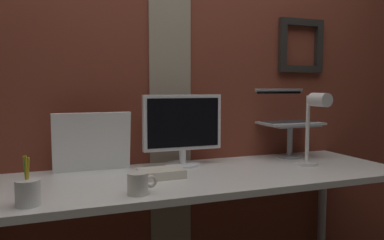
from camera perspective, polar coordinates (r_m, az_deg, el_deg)
The scene contains 10 objects.
brick_wall_back at distance 2.10m, azimuth -4.22°, elevation 7.40°, with size 3.68×0.16×2.46m.
desk at distance 1.81m, azimuth 1.13°, elevation -10.38°, with size 2.03×0.67×0.73m.
monitor at distance 1.95m, azimuth -1.44°, elevation -0.94°, with size 0.42×0.18×0.37m.
laptop_stand at distance 2.26m, azimuth 14.73°, elevation -2.22°, with size 0.28×0.22×0.20m.
laptop at distance 2.31m, azimuth 13.78°, elevation 0.88°, with size 0.34×0.30×0.21m.
whiteboard_panel at distance 1.88m, azimuth -15.01°, elevation -3.28°, with size 0.37×0.02×0.29m, color white.
desk_lamp at distance 2.02m, azimuth 18.20°, elevation -0.16°, with size 0.12×0.20×0.38m.
pen_cup at distance 1.44m, azimuth -23.81°, elevation -10.03°, with size 0.08×0.08×0.18m.
coffee_mug at distance 1.47m, azimuth -8.19°, elevation -9.60°, with size 0.12×0.08×0.08m.
paper_clutter_stack at distance 1.73m, azimuth -4.71°, elevation -8.10°, with size 0.20×0.14×0.04m, color silver.
Camera 1 is at (-0.59, -1.60, 1.14)m, focal length 34.90 mm.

